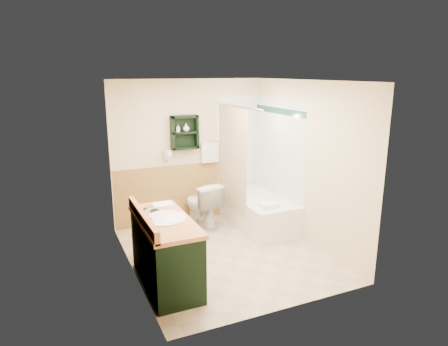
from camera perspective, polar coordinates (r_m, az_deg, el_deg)
floor at (r=5.79m, az=0.25°, el=-11.44°), size 3.00×3.00×0.00m
back_wall at (r=6.75m, az=-5.08°, el=3.05°), size 2.60×0.04×2.40m
left_wall at (r=4.99m, az=-13.67°, el=-1.37°), size 0.04×3.00×2.40m
right_wall at (r=6.02m, az=11.78°, el=1.42°), size 0.04×3.00×2.40m
ceiling at (r=5.21m, az=0.28°, el=13.29°), size 2.60×3.00×0.04m
wainscot_left at (r=5.23m, az=-12.83°, el=-8.73°), size 2.98×2.98×1.00m
wainscot_back at (r=6.89m, az=-4.86°, el=-2.71°), size 2.58×2.58×1.00m
mirror_frame at (r=4.40m, az=-11.91°, el=0.68°), size 1.30×1.30×1.00m
mirror_glass at (r=4.40m, az=-11.85°, el=0.68°), size 1.20×1.20×0.90m
tile_right at (r=6.64m, az=7.67°, el=1.47°), size 1.50×1.50×2.10m
tile_back at (r=7.14m, az=2.86°, el=2.48°), size 0.95×0.95×2.10m
tile_accent at (r=6.50m, az=7.84°, el=8.78°), size 1.50×1.50×0.10m
wall_shelf at (r=6.55m, az=-5.65°, el=5.80°), size 0.45×0.15×0.55m
hair_dryer at (r=6.55m, az=-8.13°, el=2.61°), size 0.10×0.24×0.18m
towel_bar at (r=6.78m, az=-2.11°, el=4.44°), size 0.40×0.06×0.40m
curtain_rod at (r=6.13m, az=1.91°, el=9.51°), size 0.03×1.60×0.03m
shower_curtain at (r=6.42m, az=1.16°, el=2.06°), size 1.05×1.05×1.70m
vanity at (r=4.92m, az=-8.33°, el=-11.07°), size 0.59×1.32×0.84m
bathtub at (r=6.67m, az=4.97°, el=-5.55°), size 0.76×1.50×0.51m
toilet at (r=6.58m, az=-3.23°, el=-4.59°), size 0.55×0.84×0.77m
counter_towel at (r=5.16m, az=-8.77°, el=-4.56°), size 0.25×0.20×0.04m
vanity_book at (r=4.96m, az=-11.37°, el=-4.42°), size 0.16×0.07×0.21m
tub_towel at (r=6.11m, az=6.34°, el=-4.60°), size 0.26×0.22×0.07m
soap_bottle_a at (r=6.51m, az=-6.56°, el=6.09°), size 0.09×0.13×0.05m
soap_bottle_b at (r=6.55m, az=-5.44°, el=6.38°), size 0.10×0.13×0.10m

